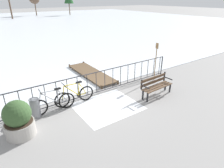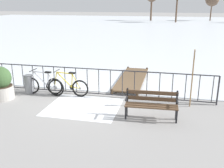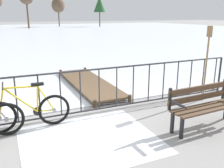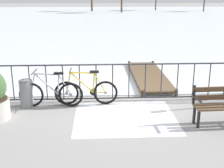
{
  "view_description": "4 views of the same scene",
  "coord_description": "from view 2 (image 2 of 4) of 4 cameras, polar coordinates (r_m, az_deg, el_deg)",
  "views": [
    {
      "loc": [
        -3.67,
        -6.83,
        4.04
      ],
      "look_at": [
        0.48,
        -0.86,
        0.75
      ],
      "focal_mm": 30.77,
      "sensor_mm": 36.0,
      "label": 1
    },
    {
      "loc": [
        2.84,
        -9.2,
        3.47
      ],
      "look_at": [
        0.88,
        -0.59,
        0.7
      ],
      "focal_mm": 42.31,
      "sensor_mm": 36.0,
      "label": 2
    },
    {
      "loc": [
        -1.29,
        -5.13,
        2.25
      ],
      "look_at": [
        1.13,
        0.27,
        0.57
      ],
      "focal_mm": 39.33,
      "sensor_mm": 36.0,
      "label": 3
    },
    {
      "loc": [
        -0.65,
        -7.89,
        2.93
      ],
      "look_at": [
        -0.29,
        -0.85,
        0.76
      ],
      "focal_mm": 47.81,
      "sensor_mm": 36.0,
      "label": 4
    }
  ],
  "objects": [
    {
      "name": "railing_fence",
      "position": [
        10.06,
        -4.12,
        0.56
      ],
      "size": [
        9.06,
        0.06,
        1.07
      ],
      "color": "#2D2D33",
      "rests_on": "ground"
    },
    {
      "name": "park_bench",
      "position": [
        8.18,
        8.52,
        -3.99
      ],
      "size": [
        1.62,
        0.56,
        0.89
      ],
      "color": "brown",
      "rests_on": "ground"
    },
    {
      "name": "planter_with_shrub",
      "position": [
        10.53,
        -23.0,
        0.05
      ],
      "size": [
        0.91,
        0.91,
        1.23
      ],
      "color": "#ADA8A0",
      "rests_on": "ground"
    },
    {
      "name": "bicycle_second",
      "position": [
        10.5,
        -14.53,
        -0.33
      ],
      "size": [
        1.71,
        0.52,
        0.97
      ],
      "color": "black",
      "rests_on": "ground"
    },
    {
      "name": "oar_upright",
      "position": [
        9.19,
        17.02,
        1.93
      ],
      "size": [
        0.04,
        0.16,
        1.98
      ],
      "color": "#937047",
      "rests_on": "ground"
    },
    {
      "name": "trash_bin",
      "position": [
        10.85,
        -17.53,
        -0.0
      ],
      "size": [
        0.35,
        0.35,
        0.73
      ],
      "color": "gray",
      "rests_on": "ground"
    },
    {
      "name": "bicycle_near_railing",
      "position": [
        10.21,
        -9.65,
        -0.52
      ],
      "size": [
        1.71,
        0.52,
        0.97
      ],
      "color": "black",
      "rests_on": "ground"
    },
    {
      "name": "wooden_dock",
      "position": [
        12.0,
        4.33,
        1.16
      ],
      "size": [
        1.1,
        3.9,
        0.2
      ],
      "color": "brown",
      "rests_on": "ground"
    },
    {
      "name": "ground_plane",
      "position": [
        10.24,
        -4.06,
        -2.44
      ],
      "size": [
        160.0,
        160.0,
        0.0
      ],
      "primitive_type": "plane",
      "color": "gray"
    },
    {
      "name": "frozen_pond",
      "position": [
        37.87,
        8.69,
        12.0
      ],
      "size": [
        80.0,
        56.0,
        0.03
      ],
      "primitive_type": "cube",
      "color": "silver",
      "rests_on": "ground"
    },
    {
      "name": "snow_patch",
      "position": [
        9.17,
        -6.18,
        -4.9
      ],
      "size": [
        2.45,
        2.14,
        0.01
      ],
      "primitive_type": "cube",
      "color": "white",
      "rests_on": "ground"
    }
  ]
}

